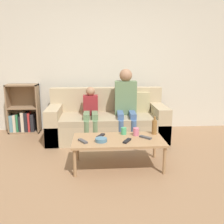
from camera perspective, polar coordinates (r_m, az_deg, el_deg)
ground_plane at (r=2.96m, az=0.32°, el=-16.24°), size 22.00×22.00×0.00m
wall_back at (r=4.89m, az=-1.74°, el=11.22°), size 12.00×0.06×2.60m
couch at (r=4.40m, az=-0.98°, el=-2.28°), size 2.03×0.87×0.86m
bookshelf at (r=5.03m, az=-19.51°, el=-0.43°), size 0.57×0.28×0.92m
coffee_table at (r=3.26m, az=1.43°, el=-6.74°), size 1.18×0.59×0.38m
person_adult at (r=4.27m, az=3.18°, el=2.88°), size 0.38×0.62×1.21m
person_child at (r=4.22m, az=-4.89°, el=0.22°), size 0.25×0.61×0.91m
cup_near at (r=3.39m, az=5.48°, el=-4.49°), size 0.08×0.08×0.10m
cup_far at (r=3.42m, az=2.71°, el=-4.36°), size 0.07×0.07×0.09m
tv_remote_0 at (r=3.31m, az=7.63°, el=-5.76°), size 0.15×0.16×0.02m
tv_remote_1 at (r=3.16m, az=3.46°, el=-6.58°), size 0.13×0.17×0.02m
tv_remote_2 at (r=3.34m, az=-2.60°, el=-5.45°), size 0.12×0.17×0.02m
tv_remote_3 at (r=3.16m, az=-6.71°, el=-6.61°), size 0.13×0.17×0.02m
snack_bowl at (r=3.15m, az=-2.51°, el=-6.39°), size 0.15×0.15×0.05m
bottle at (r=3.46m, az=9.66°, el=-3.35°), size 0.07×0.07×0.25m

